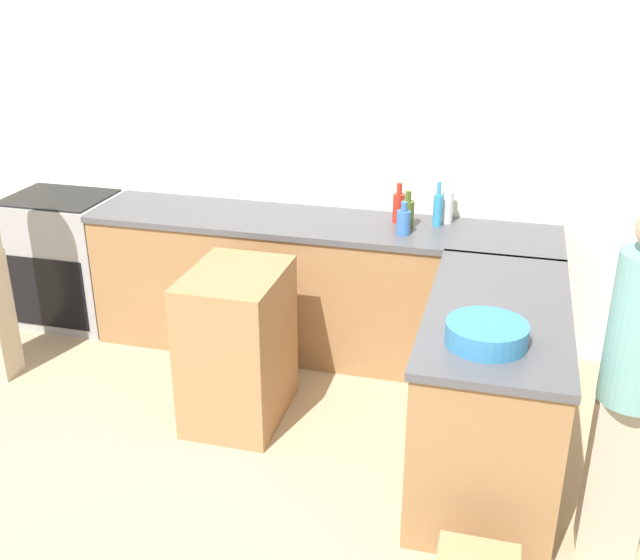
# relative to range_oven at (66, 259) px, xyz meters

# --- Properties ---
(ground_plane) EXTENTS (14.00, 14.00, 0.00)m
(ground_plane) POSITION_rel_range_oven_xyz_m (1.91, -1.98, -0.47)
(ground_plane) COLOR tan
(wall_back) EXTENTS (8.00, 0.06, 2.70)m
(wall_back) POSITION_rel_range_oven_xyz_m (1.91, 0.34, 0.88)
(wall_back) COLOR silver
(wall_back) RESTS_ON ground_plane
(counter_back) EXTENTS (3.06, 0.65, 0.93)m
(counter_back) POSITION_rel_range_oven_xyz_m (1.91, -0.01, -0.00)
(counter_back) COLOR olive
(counter_back) RESTS_ON ground_plane
(counter_peninsula) EXTENTS (0.69, 1.48, 0.93)m
(counter_peninsula) POSITION_rel_range_oven_xyz_m (3.10, -1.04, -0.00)
(counter_peninsula) COLOR olive
(counter_peninsula) RESTS_ON ground_plane
(range_oven) EXTENTS (0.76, 0.62, 0.94)m
(range_oven) POSITION_rel_range_oven_xyz_m (0.00, 0.00, 0.00)
(range_oven) COLOR #99999E
(range_oven) RESTS_ON ground_plane
(island_table) EXTENTS (0.51, 0.68, 0.91)m
(island_table) POSITION_rel_range_oven_xyz_m (1.68, -0.92, -0.01)
(island_table) COLOR #997047
(island_table) RESTS_ON ground_plane
(mixing_bowl) EXTENTS (0.36, 0.36, 0.10)m
(mixing_bowl) POSITION_rel_range_oven_xyz_m (3.06, -1.44, 0.51)
(mixing_bowl) COLOR teal
(mixing_bowl) RESTS_ON counter_peninsula
(hot_sauce_bottle) EXTENTS (0.08, 0.08, 0.26)m
(hot_sauce_bottle) POSITION_rel_range_oven_xyz_m (2.41, 0.10, 0.56)
(hot_sauce_bottle) COLOR red
(hot_sauce_bottle) RESTS_ON counter_back
(water_bottle_blue) EXTENTS (0.09, 0.09, 0.21)m
(water_bottle_blue) POSITION_rel_range_oven_xyz_m (2.48, -0.11, 0.54)
(water_bottle_blue) COLOR #386BB7
(water_bottle_blue) RESTS_ON counter_back
(vinegar_bottle_clear) EXTENTS (0.07, 0.07, 0.29)m
(vinegar_bottle_clear) POSITION_rel_range_oven_xyz_m (2.72, 0.17, 0.57)
(vinegar_bottle_clear) COLOR silver
(vinegar_bottle_clear) RESTS_ON counter_back
(dish_soap_bottle) EXTENTS (0.06, 0.06, 0.29)m
(dish_soap_bottle) POSITION_rel_range_oven_xyz_m (2.66, 0.09, 0.57)
(dish_soap_bottle) COLOR #338CBF
(dish_soap_bottle) RESTS_ON counter_back
(olive_oil_bottle) EXTENTS (0.08, 0.08, 0.23)m
(olive_oil_bottle) POSITION_rel_range_oven_xyz_m (2.48, 0.02, 0.55)
(olive_oil_bottle) COLOR #475B1E
(olive_oil_bottle) RESTS_ON counter_back
(person_at_peninsula) EXTENTS (0.28, 0.28, 1.64)m
(person_at_peninsula) POSITION_rel_range_oven_xyz_m (3.68, -1.51, 0.44)
(person_at_peninsula) COLOR #ADA38E
(person_at_peninsula) RESTS_ON ground_plane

